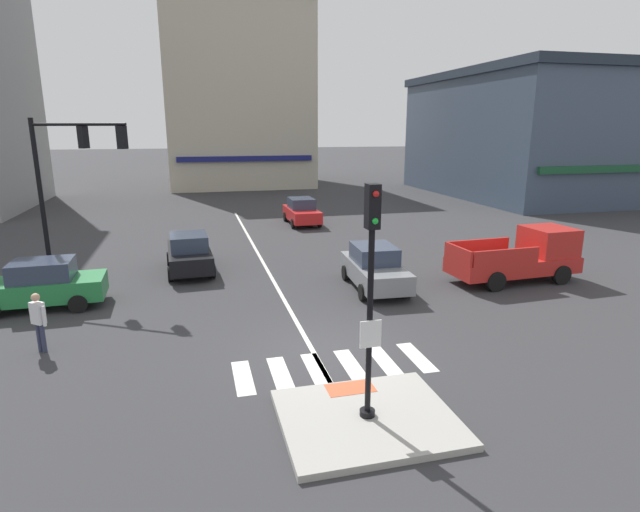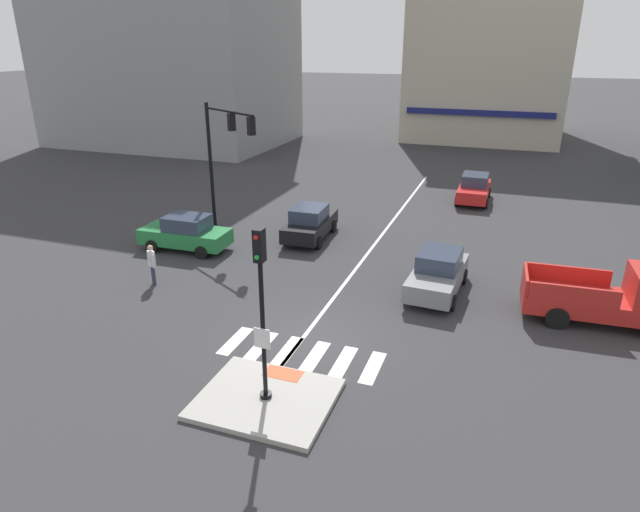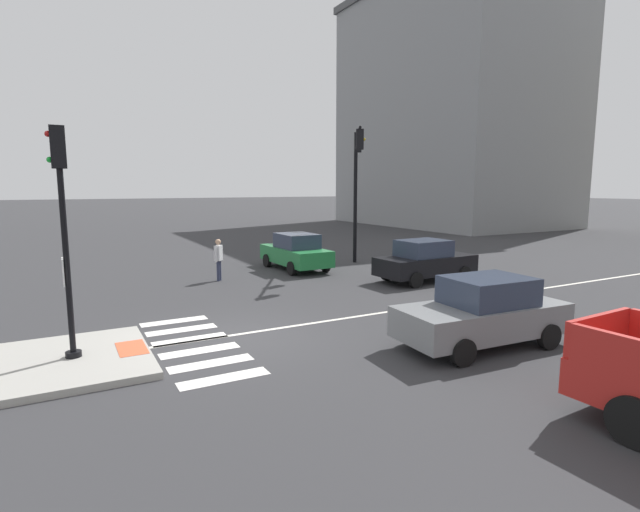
# 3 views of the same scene
# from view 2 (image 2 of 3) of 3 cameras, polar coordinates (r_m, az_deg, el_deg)

# --- Properties ---
(ground_plane) EXTENTS (300.00, 300.00, 0.00)m
(ground_plane) POSITION_cam_2_polar(r_m,az_deg,el_deg) (17.95, -0.86, -8.68)
(ground_plane) COLOR #333335
(traffic_island) EXTENTS (3.56, 3.01, 0.15)m
(traffic_island) POSITION_cam_2_polar(r_m,az_deg,el_deg) (15.21, -5.68, -14.68)
(traffic_island) COLOR #A3A099
(traffic_island) RESTS_ON ground
(tactile_pad_front) EXTENTS (1.10, 0.60, 0.01)m
(tactile_pad_front) POSITION_cam_2_polar(r_m,az_deg,el_deg) (16.02, -3.90, -12.19)
(tactile_pad_front) COLOR #DB5B38
(tactile_pad_front) RESTS_ON traffic_island
(signal_pole) EXTENTS (0.44, 0.38, 4.77)m
(signal_pole) POSITION_cam_2_polar(r_m,az_deg,el_deg) (13.68, -6.14, -4.71)
(signal_pole) COLOR black
(signal_pole) RESTS_ON traffic_island
(crosswalk_stripe_a) EXTENTS (0.44, 1.80, 0.01)m
(crosswalk_stripe_a) POSITION_cam_2_polar(r_m,az_deg,el_deg) (18.05, -8.87, -8.76)
(crosswalk_stripe_a) COLOR silver
(crosswalk_stripe_a) RESTS_ON ground
(crosswalk_stripe_b) EXTENTS (0.44, 1.80, 0.01)m
(crosswalk_stripe_b) POSITION_cam_2_polar(r_m,az_deg,el_deg) (17.67, -6.21, -9.33)
(crosswalk_stripe_b) COLOR silver
(crosswalk_stripe_b) RESTS_ON ground
(crosswalk_stripe_c) EXTENTS (0.44, 1.80, 0.01)m
(crosswalk_stripe_c) POSITION_cam_2_polar(r_m,az_deg,el_deg) (17.33, -3.43, -9.90)
(crosswalk_stripe_c) COLOR silver
(crosswalk_stripe_c) RESTS_ON ground
(crosswalk_stripe_d) EXTENTS (0.44, 1.80, 0.01)m
(crosswalk_stripe_d) POSITION_cam_2_polar(r_m,az_deg,el_deg) (17.04, -0.54, -10.46)
(crosswalk_stripe_d) COLOR silver
(crosswalk_stripe_d) RESTS_ON ground
(crosswalk_stripe_e) EXTENTS (0.44, 1.80, 0.01)m
(crosswalk_stripe_e) POSITION_cam_2_polar(r_m,az_deg,el_deg) (16.79, 2.46, -11.02)
(crosswalk_stripe_e) COLOR silver
(crosswalk_stripe_e) RESTS_ON ground
(crosswalk_stripe_f) EXTENTS (0.44, 1.80, 0.01)m
(crosswalk_stripe_f) POSITION_cam_2_polar(r_m,az_deg,el_deg) (16.59, 5.55, -11.56)
(crosswalk_stripe_f) COLOR silver
(crosswalk_stripe_f) RESTS_ON ground
(lane_centre_line) EXTENTS (0.14, 28.00, 0.01)m
(lane_centre_line) POSITION_cam_2_polar(r_m,az_deg,el_deg) (26.74, 6.12, 1.71)
(lane_centre_line) COLOR silver
(lane_centre_line) RESTS_ON ground
(traffic_light_mast) EXTENTS (3.67, 2.25, 6.29)m
(traffic_light_mast) POSITION_cam_2_polar(r_m,az_deg,el_deg) (26.99, -10.18, 11.25)
(traffic_light_mast) COLOR black
(traffic_light_mast) RESTS_ON ground
(building_corner_right) EXTENTS (20.95, 14.45, 22.40)m
(building_corner_right) POSITION_cam_2_polar(r_m,az_deg,el_deg) (54.71, -15.81, 23.17)
(building_corner_right) COLOR gray
(building_corner_right) RESTS_ON ground
(building_far_block) EXTENTS (14.67, 15.64, 18.43)m
(building_far_block) POSITION_cam_2_polar(r_m,az_deg,el_deg) (59.12, 17.58, 20.88)
(building_far_block) COLOR beige
(building_far_block) RESTS_ON ground
(car_green_cross_left) EXTENTS (4.15, 1.94, 1.64)m
(car_green_cross_left) POSITION_cam_2_polar(r_m,az_deg,el_deg) (25.83, -13.88, 2.36)
(car_green_cross_left) COLOR #237A3D
(car_green_cross_left) RESTS_ON ground
(car_grey_eastbound_mid) EXTENTS (2.03, 4.19, 1.64)m
(car_grey_eastbound_mid) POSITION_cam_2_polar(r_m,az_deg,el_deg) (21.25, 12.26, -1.72)
(car_grey_eastbound_mid) COLOR slate
(car_grey_eastbound_mid) RESTS_ON ground
(car_black_westbound_far) EXTENTS (2.00, 4.18, 1.64)m
(car_black_westbound_far) POSITION_cam_2_polar(r_m,az_deg,el_deg) (26.51, -1.05, 3.50)
(car_black_westbound_far) COLOR black
(car_black_westbound_far) RESTS_ON ground
(car_red_eastbound_distant) EXTENTS (1.85, 4.10, 1.64)m
(car_red_eastbound_distant) POSITION_cam_2_polar(r_m,az_deg,el_deg) (34.17, 15.85, 6.84)
(car_red_eastbound_distant) COLOR red
(car_red_eastbound_distant) RESTS_ON ground
(pickup_truck_red_cross_right) EXTENTS (5.19, 2.24, 2.08)m
(pickup_truck_red_cross_right) POSITION_cam_2_polar(r_m,az_deg,el_deg) (20.98, 28.72, -3.86)
(pickup_truck_red_cross_right) COLOR red
(pickup_truck_red_cross_right) RESTS_ON ground
(pedestrian_at_curb_left) EXTENTS (0.45, 0.40, 1.67)m
(pedestrian_at_curb_left) POSITION_cam_2_polar(r_m,az_deg,el_deg) (22.36, -17.22, -0.56)
(pedestrian_at_curb_left) COLOR #2D334C
(pedestrian_at_curb_left) RESTS_ON ground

